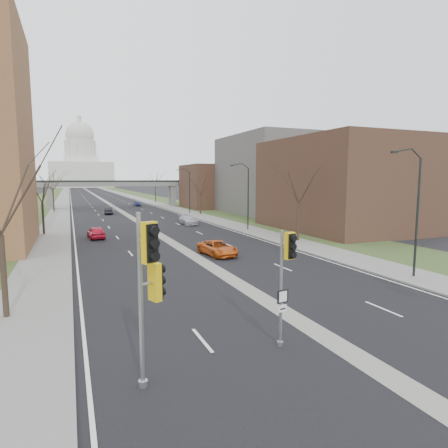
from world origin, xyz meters
TOP-DOWN VIEW (x-y plane):
  - ground at (0.00, 0.00)m, footprint 700.00×700.00m
  - road_surface at (0.00, 150.00)m, footprint 20.00×600.00m
  - median_strip at (0.00, 150.00)m, footprint 1.20×600.00m
  - sidewalk_right at (12.00, 150.00)m, footprint 4.00×600.00m
  - sidewalk_left at (-12.00, 150.00)m, footprint 4.00×600.00m
  - grass_verge_right at (18.00, 150.00)m, footprint 8.00×600.00m
  - grass_verge_left at (-18.00, 150.00)m, footprint 8.00×600.00m
  - commercial_block_near at (24.00, 28.00)m, footprint 16.00×20.00m
  - commercial_block_mid at (28.00, 52.00)m, footprint 18.00×22.00m
  - commercial_block_far at (22.00, 70.00)m, footprint 14.00×14.00m
  - pedestrian_bridge at (0.00, 80.00)m, footprint 34.00×3.00m
  - capitol at (0.00, 320.00)m, footprint 48.00×42.00m
  - streetlight_near at (10.99, 6.00)m, footprint 2.61×0.20m
  - streetlight_mid at (10.99, 32.00)m, footprint 2.61×0.20m
  - streetlight_far at (10.99, 58.00)m, footprint 2.61×0.20m
  - tree_left_b at (-13.00, 38.00)m, footprint 6.75×6.75m
  - tree_left_c at (-13.00, 72.00)m, footprint 7.65×7.65m
  - tree_right_a at (13.00, 22.00)m, footprint 7.20×7.20m
  - tree_right_b at (13.00, 55.00)m, footprint 6.30×6.30m
  - tree_right_c at (13.00, 95.00)m, footprint 7.65×7.65m
  - signal_pole_left at (-7.67, -0.70)m, footprint 0.96×1.32m
  - signal_pole_median at (-2.17, 0.08)m, footprint 0.56×0.79m
  - car_left_near at (-7.27, 32.45)m, footprint 1.95×4.24m
  - car_left_far at (-2.99, 62.74)m, footprint 2.05×4.40m
  - car_right_near at (2.10, 18.29)m, footprint 2.68×4.95m
  - car_right_mid at (6.27, 41.01)m, footprint 2.08×4.79m
  - car_right_far at (5.63, 82.36)m, footprint 1.56×3.71m

SIDE VIEW (x-z plane):
  - ground at x=0.00m, z-range 0.00..0.00m
  - median_strip at x=0.00m, z-range -0.01..0.01m
  - road_surface at x=0.00m, z-range 0.00..0.01m
  - grass_verge_right at x=18.00m, z-range 0.00..0.10m
  - grass_verge_left at x=-18.00m, z-range 0.00..0.10m
  - sidewalk_right at x=12.00m, z-range 0.00..0.12m
  - sidewalk_left at x=-12.00m, z-range 0.00..0.12m
  - car_right_far at x=5.63m, z-range 0.00..1.25m
  - car_right_near at x=2.10m, z-range 0.00..1.32m
  - car_right_mid at x=6.27m, z-range 0.00..1.37m
  - car_left_far at x=-2.99m, z-range 0.00..1.40m
  - car_left_near at x=-7.27m, z-range 0.00..1.41m
  - signal_pole_median at x=-2.17m, z-range 0.94..5.70m
  - signal_pole_left at x=-7.67m, z-range 0.89..6.64m
  - pedestrian_bridge at x=0.00m, z-range 1.62..8.07m
  - commercial_block_far at x=22.00m, z-range 0.00..10.00m
  - tree_right_b at x=13.00m, z-range 1.71..9.93m
  - commercial_block_near at x=24.00m, z-range 0.00..12.00m
  - tree_left_b at x=-13.00m, z-range 1.82..10.63m
  - tree_right_a at x=13.00m, z-range 1.94..11.34m
  - streetlight_near at x=10.99m, z-range 2.60..11.30m
  - streetlight_mid at x=10.99m, z-range 2.60..11.30m
  - streetlight_far at x=10.99m, z-range 2.60..11.30m
  - tree_left_c at x=-13.00m, z-range 2.05..12.04m
  - tree_right_c at x=13.00m, z-range 2.05..12.04m
  - commercial_block_mid at x=28.00m, z-range 0.00..15.00m
  - capitol at x=0.00m, z-range -9.28..46.47m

